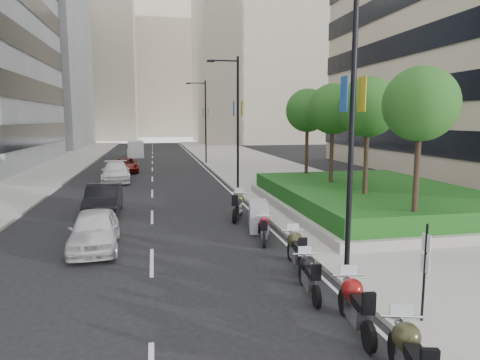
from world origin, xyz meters
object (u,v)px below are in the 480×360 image
object	(u,v)px
lamp_post_2	(204,117)
car_a	(94,230)
car_c	(116,172)
motorcycle_6	(238,206)
motorcycle_0	(410,359)
motorcycle_1	(355,305)
car_b	(104,200)
car_d	(126,165)
lamp_post_1	(236,116)
motorcycle_5	(258,216)
motorcycle_3	(296,250)
delivery_van	(135,149)
lamp_post_0	(347,113)
parking_sign	(425,268)
motorcycle_4	(264,229)
motorcycle_2	(309,275)

from	to	relation	value
lamp_post_2	car_a	world-z (taller)	lamp_post_2
car_c	motorcycle_6	bearing A→B (deg)	-68.11
motorcycle_0	motorcycle_1	bearing A→B (deg)	12.77
car_b	car_d	xyz separation A→B (m)	(0.03, 18.16, -0.11)
lamp_post_2	lamp_post_1	bearing A→B (deg)	-90.00
lamp_post_1	car_a	bearing A→B (deg)	-122.86
motorcycle_5	car_d	size ratio (longest dim) A/B	0.44
motorcycle_3	delivery_van	xyz separation A→B (m)	(-6.84, 44.47, 0.37)
motorcycle_1	motorcycle_0	bearing A→B (deg)	-174.37
motorcycle_5	car_b	xyz separation A→B (m)	(-7.10, 4.53, 0.17)
lamp_post_0	parking_sign	size ratio (longest dim) A/B	3.60
lamp_post_0	parking_sign	world-z (taller)	lamp_post_0
motorcycle_6	car_a	bearing A→B (deg)	140.85
lamp_post_2	motorcycle_1	bearing A→B (deg)	-91.52
lamp_post_0	motorcycle_4	size ratio (longest dim) A/B	4.66
motorcycle_1	motorcycle_3	world-z (taller)	motorcycle_1
lamp_post_2	car_d	bearing A→B (deg)	-144.38
motorcycle_6	car_c	xyz separation A→B (m)	(-6.96, 14.35, 0.10)
car_b	motorcycle_3	bearing A→B (deg)	-53.98
parking_sign	delivery_van	distance (m)	49.64
lamp_post_0	motorcycle_6	xyz separation A→B (m)	(-1.47, 8.80, -4.41)
lamp_post_1	motorcycle_0	distance (m)	22.64
motorcycle_0	lamp_post_2	bearing A→B (deg)	13.28
motorcycle_3	motorcycle_5	world-z (taller)	motorcycle_5
car_a	car_d	bearing A→B (deg)	87.87
lamp_post_0	car_a	world-z (taller)	lamp_post_0
lamp_post_0	motorcycle_5	bearing A→B (deg)	98.47
motorcycle_3	lamp_post_1	bearing A→B (deg)	1.84
motorcycle_2	car_a	world-z (taller)	car_a
motorcycle_4	car_c	distance (m)	19.93
motorcycle_0	car_d	bearing A→B (deg)	26.26
motorcycle_1	car_b	size ratio (longest dim) A/B	0.50
lamp_post_1	motorcycle_2	world-z (taller)	lamp_post_1
lamp_post_0	motorcycle_0	xyz separation A→B (m)	(-1.08, -5.17, -4.42)
motorcycle_3	motorcycle_5	xyz separation A→B (m)	(-0.02, 5.10, -0.01)
car_c	delivery_van	bearing A→B (deg)	84.37
motorcycle_2	car_c	distance (m)	24.90
motorcycle_0	car_c	bearing A→B (deg)	29.38
motorcycle_0	car_b	bearing A→B (deg)	38.10
motorcycle_4	motorcycle_1	bearing A→B (deg)	-163.11
parking_sign	motorcycle_5	size ratio (longest dim) A/B	1.18
lamp_post_2	motorcycle_5	bearing A→B (deg)	-91.96
motorcycle_4	motorcycle_3	bearing A→B (deg)	-159.86
motorcycle_1	car_d	xyz separation A→B (m)	(-7.04, 32.12, 0.04)
motorcycle_0	motorcycle_4	world-z (taller)	motorcycle_0
lamp_post_0	motorcycle_1	size ratio (longest dim) A/B	3.81
motorcycle_3	motorcycle_6	bearing A→B (deg)	9.41
lamp_post_1	motorcycle_1	bearing A→B (deg)	-92.89
motorcycle_2	car_a	distance (m)	8.60
parking_sign	motorcycle_4	size ratio (longest dim) A/B	1.29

